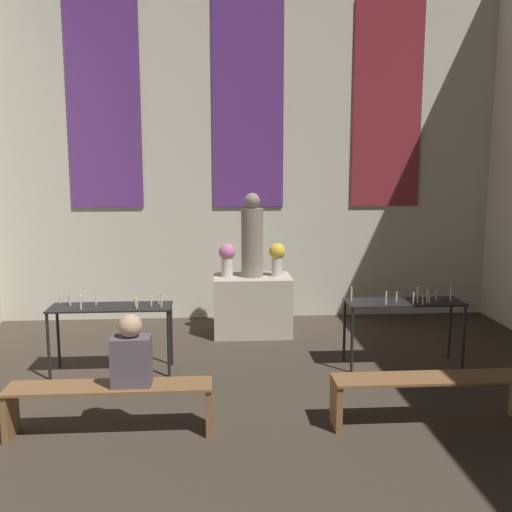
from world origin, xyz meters
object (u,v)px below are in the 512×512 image
object	(u,v)px
candle_rack_left	(111,314)
candle_rack_right	(404,309)
altar	(252,305)
statue	(252,239)
pew_back_left	(110,399)
flower_vase_left	(227,257)
pew_back_right	(430,390)
person_seated	(131,354)
flower_vase_right	(277,257)

from	to	relation	value
candle_rack_left	candle_rack_right	xyz separation A→B (m)	(3.58, -0.00, 0.00)
altar	statue	bearing A→B (deg)	-90.00
altar	pew_back_left	bearing A→B (deg)	-115.85
altar	pew_back_left	distance (m)	3.49
flower_vase_left	pew_back_right	world-z (taller)	flower_vase_left
statue	person_seated	size ratio (longest dim) A/B	1.82
statue	person_seated	distance (m)	3.46
altar	candle_rack_left	bearing A→B (deg)	-139.96
statue	flower_vase_right	bearing A→B (deg)	0.00
altar	candle_rack_right	world-z (taller)	candle_rack_right
pew_back_right	flower_vase_right	bearing A→B (deg)	110.16
altar	candle_rack_right	size ratio (longest dim) A/B	0.79
statue	flower_vase_left	bearing A→B (deg)	180.00
pew_back_left	pew_back_right	world-z (taller)	same
flower_vase_left	person_seated	bearing A→B (deg)	-106.75
statue	pew_back_right	bearing A→B (deg)	-64.15
statue	pew_back_left	size ratio (longest dim) A/B	0.65
statue	candle_rack_left	distance (m)	2.44
statue	flower_vase_left	distance (m)	0.46
altar	person_seated	bearing A→B (deg)	-112.71
pew_back_right	person_seated	bearing A→B (deg)	180.00
flower_vase_right	candle_rack_right	xyz separation A→B (m)	(1.42, -1.51, -0.44)
flower_vase_right	candle_rack_left	size ratio (longest dim) A/B	0.34
candle_rack_left	pew_back_right	bearing A→B (deg)	-26.26
candle_rack_left	person_seated	world-z (taller)	person_seated
candle_rack_right	pew_back_left	size ratio (longest dim) A/B	0.76
flower_vase_right	pew_back_right	size ratio (longest dim) A/B	0.26
altar	pew_back_right	size ratio (longest dim) A/B	0.60
candle_rack_right	pew_back_right	world-z (taller)	candle_rack_right
pew_back_left	pew_back_right	bearing A→B (deg)	0.00
flower_vase_left	candle_rack_right	size ratio (longest dim) A/B	0.34
statue	flower_vase_right	xyz separation A→B (m)	(0.37, 0.00, -0.27)
flower_vase_left	candle_rack_right	xyz separation A→B (m)	(2.16, -1.51, -0.44)
flower_vase_left	altar	bearing A→B (deg)	0.00
statue	flower_vase_left	world-z (taller)	statue
statue	flower_vase_left	size ratio (longest dim) A/B	2.50
candle_rack_right	person_seated	world-z (taller)	person_seated
pew_back_left	person_seated	bearing A→B (deg)	0.00
statue	person_seated	world-z (taller)	statue
flower_vase_left	candle_rack_right	world-z (taller)	flower_vase_left
flower_vase_left	pew_back_right	distance (m)	3.75
pew_back_left	pew_back_right	xyz separation A→B (m)	(3.04, 0.00, 0.00)
candle_rack_left	person_seated	distance (m)	1.70
pew_back_right	candle_rack_right	bearing A→B (deg)	80.52
altar	statue	distance (m)	1.00
candle_rack_left	flower_vase_right	bearing A→B (deg)	34.87
altar	candle_rack_left	distance (m)	2.36
statue	candle_rack_right	bearing A→B (deg)	-40.06
flower_vase_right	pew_back_right	bearing A→B (deg)	-69.84
flower_vase_left	flower_vase_right	size ratio (longest dim) A/B	1.00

